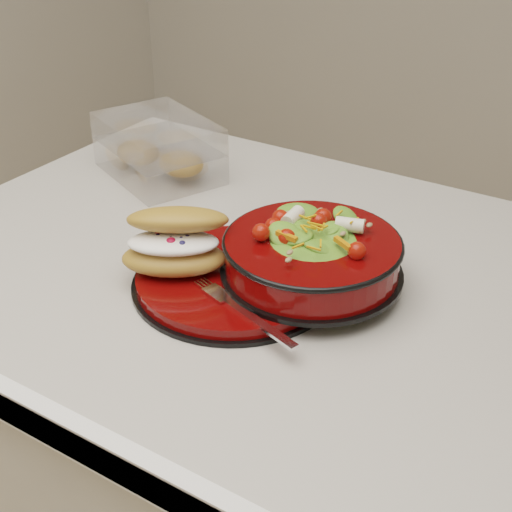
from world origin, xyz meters
The scene contains 5 objects.
dinner_plate centered at (-0.12, -0.07, 0.91)m, with size 0.26×0.26×0.02m.
salad_bowl centered at (-0.04, -0.02, 0.96)m, with size 0.23×0.23×0.10m.
croissant centered at (-0.19, -0.10, 0.96)m, with size 0.15×0.15×0.08m.
fork centered at (-0.06, -0.14, 0.92)m, with size 0.16×0.06×0.00m.
pastry_box centered at (-0.42, 0.16, 0.95)m, with size 0.25×0.22×0.09m.
Camera 1 is at (0.31, -0.70, 1.40)m, focal length 50.00 mm.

